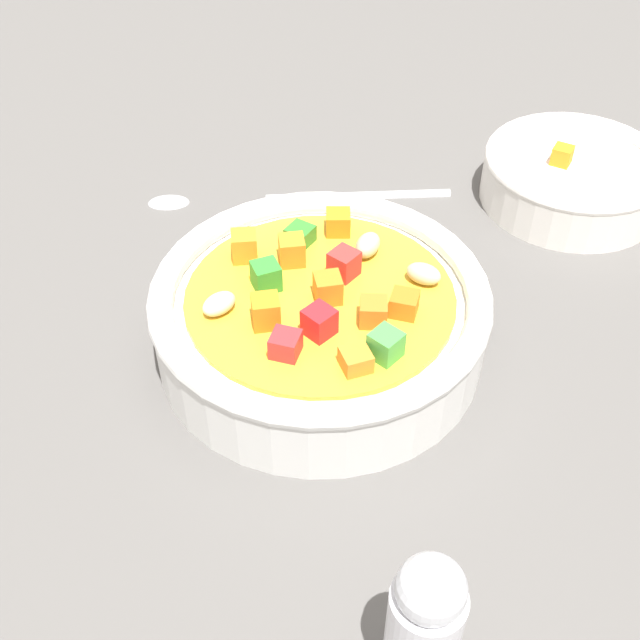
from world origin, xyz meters
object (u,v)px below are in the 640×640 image
soup_bowl_main (320,315)px  pepper_shaker (423,630)px  spoon (292,195)px  side_bowl_small (573,177)px

soup_bowl_main → pepper_shaker: pepper_shaker is taller
soup_bowl_main → pepper_shaker: 21.62cm
soup_bowl_main → pepper_shaker: bearing=-41.4°
spoon → pepper_shaker: bearing=96.4°
spoon → pepper_shaker: pepper_shaker is taller
side_bowl_small → pepper_shaker: size_ratio=1.48×
side_bowl_small → soup_bowl_main: bearing=-102.6°
spoon → side_bowl_small: size_ratio=1.37×
side_bowl_small → pepper_shaker: 41.08cm
soup_bowl_main → spoon: soup_bowl_main is taller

